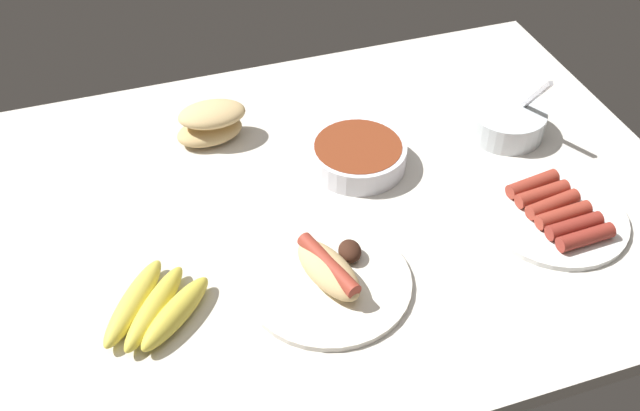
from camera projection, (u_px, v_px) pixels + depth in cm
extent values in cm
cube|color=silver|center=(336.00, 207.00, 128.70)|extent=(120.00, 90.00, 3.00)
cylinder|color=white|center=(358.00, 156.00, 133.11)|extent=(17.37, 17.37, 4.37)
cylinder|color=maroon|center=(358.00, 148.00, 131.90)|extent=(15.64, 15.64, 1.00)
ellipsoid|color=#E5D14C|center=(134.00, 302.00, 108.98)|extent=(12.76, 16.18, 3.47)
ellipsoid|color=gold|center=(155.00, 308.00, 108.23)|extent=(12.86, 15.40, 3.46)
ellipsoid|color=gold|center=(176.00, 313.00, 107.40)|extent=(13.72, 13.05, 3.67)
ellipsoid|color=tan|center=(210.00, 131.00, 139.04)|extent=(13.38, 9.56, 3.60)
ellipsoid|color=#DBB77A|center=(212.00, 114.00, 136.85)|extent=(12.83, 8.63, 3.60)
cylinder|color=white|center=(556.00, 217.00, 123.90)|extent=(23.60, 23.60, 1.00)
cylinder|color=maroon|center=(586.00, 237.00, 118.00)|extent=(9.75, 2.98, 2.55)
cylinder|color=maroon|center=(574.00, 226.00, 119.87)|extent=(9.76, 3.03, 2.55)
cylinder|color=#9E3828|center=(563.00, 215.00, 121.75)|extent=(9.80, 3.24, 2.55)
cylinder|color=#9E3828|center=(553.00, 204.00, 123.62)|extent=(9.91, 3.92, 2.55)
cylinder|color=#9E3828|center=(543.00, 194.00, 125.50)|extent=(9.84, 3.44, 2.55)
cylinder|color=#9E3828|center=(533.00, 184.00, 127.37)|extent=(9.91, 3.89, 2.55)
cylinder|color=silver|center=(506.00, 122.00, 139.92)|extent=(14.41, 14.41, 5.09)
cylinder|color=beige|center=(507.00, 117.00, 139.22)|extent=(12.68, 12.68, 2.29)
cube|color=#B7B7BC|center=(532.00, 98.00, 135.45)|extent=(2.03, 10.28, 13.27)
cylinder|color=white|center=(328.00, 282.00, 113.51)|extent=(25.51, 25.51, 1.00)
ellipsoid|color=#DBB77A|center=(328.00, 270.00, 111.67)|extent=(9.72, 14.97, 4.40)
cylinder|color=#9E3828|center=(328.00, 264.00, 110.85)|extent=(6.07, 13.27, 2.40)
ellipsoid|color=#381E14|center=(350.00, 251.00, 115.61)|extent=(4.26, 4.92, 2.80)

